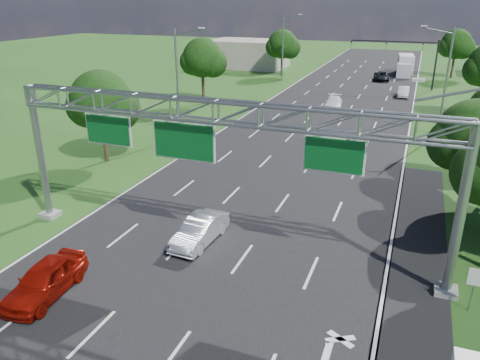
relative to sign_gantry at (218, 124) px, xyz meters
The scene contains 20 objects.
ground 19.28m from the sign_gantry, 91.05° to the left, with size 220.00×220.00×0.00m, color #234F17.
road 19.28m from the sign_gantry, 91.05° to the left, with size 18.00×180.00×0.02m, color black.
road_flare 12.20m from the sign_gantry, 11.47° to the left, with size 3.00×30.00×0.02m, color black.
sign_gantry is the anchor object (origin of this frame).
regulatory_sign 13.25m from the sign_gantry, ahead, with size 0.60×0.08×2.10m.
traffic_signal 53.51m from the sign_gantry, 82.32° to the left, with size 12.21×0.24×7.00m.
streetlight_l_near 21.47m from the sign_gantry, 122.87° to the left, with size 2.97×0.22×10.16m.
streetlight_l_far 54.28m from the sign_gantry, 102.38° to the left, with size 2.97×0.22×10.16m.
streetlight_r_mid 30.10m from the sign_gantry, 68.60° to the left, with size 2.97×0.22×10.16m.
tree_verge_la 17.56m from the sign_gantry, 144.84° to the left, with size 5.76×4.80×7.40m.
tree_verge_lb 36.85m from the sign_gantry, 116.19° to the left, with size 5.76×4.80×8.06m.
tree_verge_lc 59.56m from the sign_gantry, 102.86° to the left, with size 5.76×4.80×7.62m.
tree_verge_re 67.48m from the sign_gantry, 78.24° to the left, with size 5.76×4.80×7.84m.
building_left 69.82m from the sign_gantry, 108.69° to the left, with size 14.00×10.00×5.00m, color gray.
red_coupe 10.60m from the sign_gantry, 131.30° to the right, with size 1.85×4.60×1.57m, color #941006.
silver_sedan 6.32m from the sign_gantry, 164.49° to the left, with size 1.53×4.39×1.45m, color silver.
car_queue_a 36.53m from the sign_gantry, 90.79° to the left, with size 1.94×4.78×1.39m, color white.
car_queue_b 59.50m from the sign_gantry, 87.05° to the left, with size 2.24×4.87×1.35m, color black.
car_queue_d 47.54m from the sign_gantry, 81.43° to the left, with size 1.39×3.99×1.32m, color silver.
box_truck 67.38m from the sign_gantry, 84.70° to the left, with size 2.99×8.72×3.24m.
Camera 1 is at (9.12, -8.07, 12.59)m, focal length 35.00 mm.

